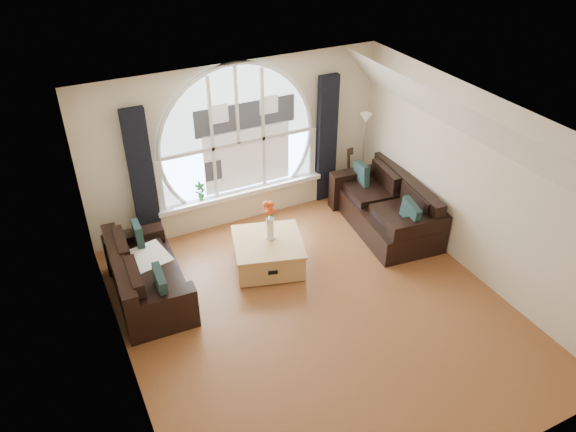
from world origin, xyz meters
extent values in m
cube|color=brown|center=(0.00, 0.00, 0.00)|extent=(5.00, 5.50, 0.01)
cube|color=silver|center=(0.00, 0.00, 2.70)|extent=(5.00, 5.50, 0.01)
cube|color=beige|center=(0.00, 2.75, 1.35)|extent=(5.00, 0.01, 2.70)
cube|color=beige|center=(0.00, -2.75, 1.35)|extent=(5.00, 0.01, 2.70)
cube|color=beige|center=(-2.50, 0.00, 1.35)|extent=(0.01, 5.50, 2.70)
cube|color=beige|center=(2.50, 0.00, 1.35)|extent=(0.01, 5.50, 2.70)
cube|color=silver|center=(2.20, 0.00, 2.35)|extent=(0.92, 5.50, 0.72)
cube|color=silver|center=(0.00, 2.72, 1.62)|extent=(2.60, 0.06, 2.15)
cube|color=white|center=(0.00, 2.65, 0.51)|extent=(2.90, 0.22, 0.08)
cube|color=white|center=(0.00, 2.69, 1.62)|extent=(2.76, 0.08, 2.15)
cube|color=silver|center=(0.15, 2.71, 1.50)|extent=(1.70, 0.02, 1.50)
cube|color=black|center=(-1.60, 2.63, 1.15)|extent=(0.35, 0.12, 2.30)
cube|color=black|center=(1.60, 2.63, 1.15)|extent=(0.35, 0.12, 2.30)
cube|color=black|center=(-1.95, 1.35, 0.40)|extent=(0.96, 1.82, 0.79)
cube|color=black|center=(2.00, 1.32, 0.40)|extent=(1.20, 2.07, 0.88)
cube|color=tan|center=(-0.17, 1.24, 0.25)|extent=(1.26, 1.26, 0.50)
cube|color=silver|center=(-1.89, 1.54, 0.50)|extent=(0.66, 0.66, 0.10)
cube|color=white|center=(-0.10, 1.30, 0.85)|extent=(0.24, 0.24, 0.70)
cube|color=#B2B2B2|center=(2.22, 2.40, 0.80)|extent=(0.24, 0.24, 1.60)
cube|color=brown|center=(1.92, 2.43, 0.53)|extent=(0.40, 0.31, 1.06)
imported|color=#1E6023|center=(-0.72, 2.65, 0.71)|extent=(0.17, 0.12, 0.32)
camera|label=1|loc=(-2.87, -4.90, 5.26)|focal=34.60mm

